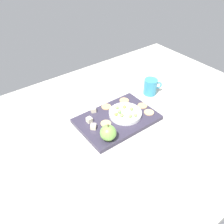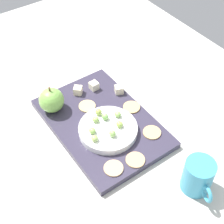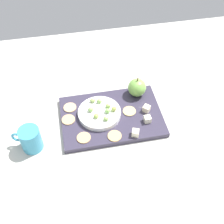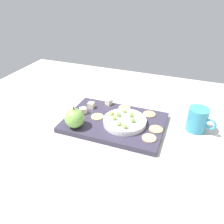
# 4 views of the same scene
# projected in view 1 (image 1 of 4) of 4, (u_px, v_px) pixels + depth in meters

# --- Properties ---
(table) EXTENTS (1.50, 1.09, 0.04)m
(table) POSITION_uv_depth(u_px,v_px,m) (127.00, 121.00, 1.11)
(table) COLOR #B8B7AD
(table) RESTS_ON ground
(platter) EXTENTS (0.36, 0.24, 0.02)m
(platter) POSITION_uv_depth(u_px,v_px,m) (117.00, 119.00, 1.08)
(platter) COLOR #342F41
(platter) RESTS_ON table
(serving_dish) EXTENTS (0.15, 0.15, 0.02)m
(serving_dish) POSITION_uv_depth(u_px,v_px,m) (125.00, 114.00, 1.08)
(serving_dish) COLOR white
(serving_dish) RESTS_ON platter
(apple_whole) EXTENTS (0.07, 0.07, 0.07)m
(apple_whole) POSITION_uv_depth(u_px,v_px,m) (108.00, 133.00, 0.95)
(apple_whole) COLOR #79B44C
(apple_whole) RESTS_ON platter
(apple_stem) EXTENTS (0.01, 0.01, 0.01)m
(apple_stem) POSITION_uv_depth(u_px,v_px,m) (108.00, 126.00, 0.92)
(apple_stem) COLOR brown
(apple_stem) RESTS_ON apple_whole
(cheese_cube_0) EXTENTS (0.03, 0.03, 0.02)m
(cheese_cube_0) POSITION_uv_depth(u_px,v_px,m) (93.00, 110.00, 1.10)
(cheese_cube_0) COLOR beige
(cheese_cube_0) RESTS_ON platter
(cheese_cube_1) EXTENTS (0.03, 0.03, 0.02)m
(cheese_cube_1) POSITION_uv_depth(u_px,v_px,m) (93.00, 127.00, 1.01)
(cheese_cube_1) COLOR #F9E9C1
(cheese_cube_1) RESTS_ON platter
(cheese_cube_2) EXTENTS (0.02, 0.02, 0.02)m
(cheese_cube_2) POSITION_uv_depth(u_px,v_px,m) (89.00, 120.00, 1.04)
(cheese_cube_2) COLOR #EFE9C7
(cheese_cube_2) RESTS_ON platter
(cracker_0) EXTENTS (0.05, 0.05, 0.00)m
(cracker_0) POSITION_uv_depth(u_px,v_px,m) (142.00, 106.00, 1.14)
(cracker_0) COLOR tan
(cracker_0) RESTS_ON platter
(cracker_1) EXTENTS (0.05, 0.05, 0.00)m
(cracker_1) POSITION_uv_depth(u_px,v_px,m) (124.00, 100.00, 1.17)
(cracker_1) COLOR tan
(cracker_1) RESTS_ON platter
(cracker_2) EXTENTS (0.05, 0.05, 0.00)m
(cracker_2) POSITION_uv_depth(u_px,v_px,m) (106.00, 124.00, 1.04)
(cracker_2) COLOR tan
(cracker_2) RESTS_ON platter
(cracker_3) EXTENTS (0.05, 0.05, 0.00)m
(cracker_3) POSITION_uv_depth(u_px,v_px,m) (149.00, 112.00, 1.10)
(cracker_3) COLOR tan
(cracker_3) RESTS_ON platter
(cracker_4) EXTENTS (0.05, 0.05, 0.00)m
(cracker_4) POSITION_uv_depth(u_px,v_px,m) (106.00, 107.00, 1.13)
(cracker_4) COLOR tan
(cracker_4) RESTS_ON platter
(grape_0) EXTENTS (0.02, 0.02, 0.02)m
(grape_0) POSITION_uv_depth(u_px,v_px,m) (124.00, 107.00, 1.09)
(grape_0) COLOR #98BF4F
(grape_0) RESTS_ON serving_dish
(grape_1) EXTENTS (0.02, 0.02, 0.02)m
(grape_1) POSITION_uv_depth(u_px,v_px,m) (130.00, 116.00, 1.04)
(grape_1) COLOR #8DB75B
(grape_1) RESTS_ON serving_dish
(grape_2) EXTENTS (0.02, 0.02, 0.02)m
(grape_2) POSITION_uv_depth(u_px,v_px,m) (116.00, 114.00, 1.05)
(grape_2) COLOR #9CB14D
(grape_2) RESTS_ON serving_dish
(grape_3) EXTENTS (0.02, 0.02, 0.01)m
(grape_3) POSITION_uv_depth(u_px,v_px,m) (122.00, 115.00, 1.04)
(grape_3) COLOR #97BE5C
(grape_3) RESTS_ON serving_dish
(grape_4) EXTENTS (0.02, 0.02, 0.02)m
(grape_4) POSITION_uv_depth(u_px,v_px,m) (117.00, 107.00, 1.09)
(grape_4) COLOR #90BB60
(grape_4) RESTS_ON serving_dish
(grape_5) EXTENTS (0.02, 0.02, 0.02)m
(grape_5) POSITION_uv_depth(u_px,v_px,m) (119.00, 112.00, 1.06)
(grape_5) COLOR #87C460
(grape_5) RESTS_ON serving_dish
(grape_6) EXTENTS (0.02, 0.02, 0.02)m
(grape_6) POSITION_uv_depth(u_px,v_px,m) (131.00, 109.00, 1.08)
(grape_6) COLOR #8CB95D
(grape_6) RESTS_ON serving_dish
(grape_7) EXTENTS (0.02, 0.02, 0.02)m
(grape_7) POSITION_uv_depth(u_px,v_px,m) (135.00, 115.00, 1.05)
(grape_7) COLOR #9DBC61
(grape_7) RESTS_ON serving_dish
(cup) EXTENTS (0.10, 0.07, 0.09)m
(cup) POSITION_uv_depth(u_px,v_px,m) (151.00, 87.00, 1.23)
(cup) COLOR teal
(cup) RESTS_ON table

